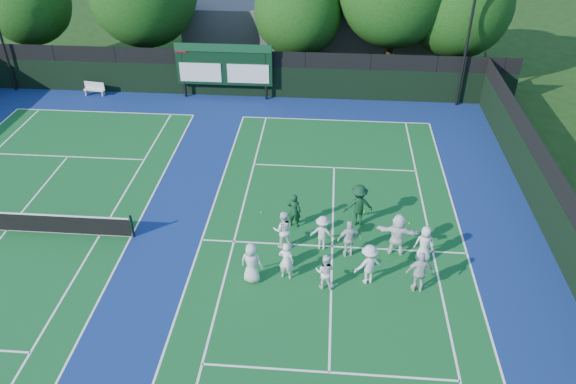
# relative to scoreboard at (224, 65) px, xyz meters

# --- Properties ---
(ground) EXTENTS (120.00, 120.00, 0.00)m
(ground) POSITION_rel_scoreboard_xyz_m (7.01, -15.59, -2.19)
(ground) COLOR #16350E
(ground) RESTS_ON ground
(court_apron) EXTENTS (34.00, 32.00, 0.01)m
(court_apron) POSITION_rel_scoreboard_xyz_m (1.01, -14.59, -2.19)
(court_apron) COLOR navy
(court_apron) RESTS_ON ground
(near_court) EXTENTS (11.05, 23.85, 0.01)m
(near_court) POSITION_rel_scoreboard_xyz_m (7.01, -14.59, -2.18)
(near_court) COLOR #125823
(near_court) RESTS_ON ground
(left_court) EXTENTS (11.05, 23.85, 0.01)m
(left_court) POSITION_rel_scoreboard_xyz_m (-6.99, -14.59, -2.18)
(left_court) COLOR #125823
(left_court) RESTS_ON ground
(back_fence) EXTENTS (34.00, 0.08, 3.00)m
(back_fence) POSITION_rel_scoreboard_xyz_m (1.01, 0.41, -0.83)
(back_fence) COLOR black
(back_fence) RESTS_ON ground
(divider_fence_right) EXTENTS (0.08, 32.00, 3.00)m
(divider_fence_right) POSITION_rel_scoreboard_xyz_m (16.01, -14.59, -0.83)
(divider_fence_right) COLOR black
(divider_fence_right) RESTS_ON ground
(scoreboard) EXTENTS (6.00, 0.21, 3.55)m
(scoreboard) POSITION_rel_scoreboard_xyz_m (0.00, 0.00, 0.00)
(scoreboard) COLOR black
(scoreboard) RESTS_ON ground
(clubhouse) EXTENTS (18.00, 6.00, 4.00)m
(clubhouse) POSITION_rel_scoreboard_xyz_m (5.01, 8.41, -0.19)
(clubhouse) COLOR #57565B
(clubhouse) RESTS_ON ground
(light_pole_right) EXTENTS (1.20, 0.30, 10.12)m
(light_pole_right) POSITION_rel_scoreboard_xyz_m (14.51, 0.11, 4.11)
(light_pole_right) COLOR black
(light_pole_right) RESTS_ON ground
(tennis_net) EXTENTS (11.30, 0.10, 1.10)m
(tennis_net) POSITION_rel_scoreboard_xyz_m (-6.99, -14.59, -1.70)
(tennis_net) COLOR black
(tennis_net) RESTS_ON ground
(bench) EXTENTS (1.40, 0.56, 0.86)m
(bench) POSITION_rel_scoreboard_xyz_m (-8.47, -0.22, -1.73)
(bench) COLOR silver
(bench) RESTS_ON ground
(tree_a) EXTENTS (5.59, 5.59, 7.46)m
(tree_a) POSITION_rel_scoreboard_xyz_m (-13.64, 3.99, 2.32)
(tree_a) COLOR black
(tree_a) RESTS_ON ground
(tree_c) EXTENTS (5.75, 5.75, 7.30)m
(tree_c) POSITION_rel_scoreboard_xyz_m (4.48, 3.99, 2.09)
(tree_c) COLOR black
(tree_c) RESTS_ON ground
(tree_e) EXTENTS (6.61, 6.61, 8.41)m
(tree_e) POSITION_rel_scoreboard_xyz_m (14.72, 3.99, 2.74)
(tree_e) COLOR black
(tree_e) RESTS_ON ground
(tennis_ball_1) EXTENTS (0.07, 0.07, 0.07)m
(tennis_ball_1) POSITION_rel_scoreboard_xyz_m (10.36, -12.71, -2.16)
(tennis_ball_1) COLOR yellow
(tennis_ball_1) RESTS_ON ground
(tennis_ball_2) EXTENTS (0.07, 0.07, 0.07)m
(tennis_ball_2) POSITION_rel_scoreboard_xyz_m (10.43, -15.10, -2.16)
(tennis_ball_2) COLOR yellow
(tennis_ball_2) RESTS_ON ground
(tennis_ball_3) EXTENTS (0.07, 0.07, 0.07)m
(tennis_ball_3) POSITION_rel_scoreboard_xyz_m (3.79, -12.44, -2.16)
(tennis_ball_3) COLOR yellow
(tennis_ball_3) RESTS_ON ground
(tennis_ball_4) EXTENTS (0.07, 0.07, 0.07)m
(tennis_ball_4) POSITION_rel_scoreboard_xyz_m (8.42, -11.98, -2.16)
(tennis_ball_4) COLOR yellow
(tennis_ball_4) RESTS_ON ground
(player_front_0) EXTENTS (0.92, 0.68, 1.73)m
(player_front_0) POSITION_rel_scoreboard_xyz_m (3.99, -16.86, -1.33)
(player_front_0) COLOR silver
(player_front_0) RESTS_ON ground
(player_front_1) EXTENTS (0.67, 0.51, 1.63)m
(player_front_1) POSITION_rel_scoreboard_xyz_m (5.27, -16.60, -1.37)
(player_front_1) COLOR white
(player_front_1) RESTS_ON ground
(player_front_2) EXTENTS (0.81, 0.67, 1.52)m
(player_front_2) POSITION_rel_scoreboard_xyz_m (6.75, -17.01, -1.43)
(player_front_2) COLOR white
(player_front_2) RESTS_ON ground
(player_front_3) EXTENTS (1.26, 0.99, 1.71)m
(player_front_3) POSITION_rel_scoreboard_xyz_m (8.37, -16.60, -1.33)
(player_front_3) COLOR white
(player_front_3) RESTS_ON ground
(player_front_4) EXTENTS (1.08, 0.53, 1.78)m
(player_front_4) POSITION_rel_scoreboard_xyz_m (10.23, -16.92, -1.30)
(player_front_4) COLOR silver
(player_front_4) RESTS_ON ground
(player_back_0) EXTENTS (0.91, 0.75, 1.71)m
(player_back_0) POSITION_rel_scoreboard_xyz_m (4.98, -14.70, -1.34)
(player_back_0) COLOR white
(player_back_0) RESTS_ON ground
(player_back_1) EXTENTS (1.08, 0.72, 1.55)m
(player_back_1) POSITION_rel_scoreboard_xyz_m (6.58, -14.69, -1.41)
(player_back_1) COLOR silver
(player_back_1) RESTS_ON ground
(player_back_2) EXTENTS (1.05, 0.65, 1.66)m
(player_back_2) POSITION_rel_scoreboard_xyz_m (7.66, -15.06, -1.36)
(player_back_2) COLOR silver
(player_back_2) RESTS_ON ground
(player_back_3) EXTENTS (1.79, 0.79, 1.86)m
(player_back_3) POSITION_rel_scoreboard_xyz_m (9.58, -14.73, -1.26)
(player_back_3) COLOR white
(player_back_3) RESTS_ON ground
(player_back_4) EXTENTS (0.79, 0.53, 1.60)m
(player_back_4) POSITION_rel_scoreboard_xyz_m (10.63, -15.10, -1.39)
(player_back_4) COLOR white
(player_back_4) RESTS_ON ground
(coach_left) EXTENTS (0.65, 0.48, 1.63)m
(coach_left) POSITION_rel_scoreboard_xyz_m (5.33, -13.27, -1.38)
(coach_left) COLOR #0F391D
(coach_left) RESTS_ON ground
(coach_right) EXTENTS (1.36, 0.92, 1.95)m
(coach_right) POSITION_rel_scoreboard_xyz_m (8.08, -12.88, -1.21)
(coach_right) COLOR #0E361C
(coach_right) RESTS_ON ground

